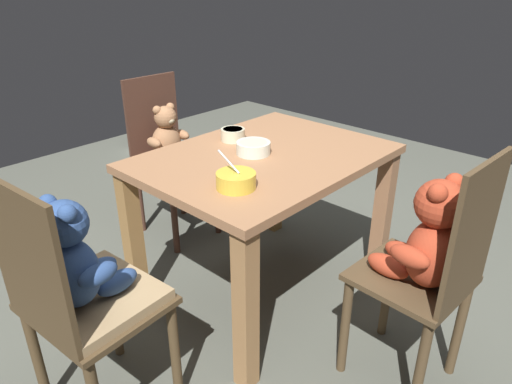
{
  "coord_description": "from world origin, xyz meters",
  "views": [
    {
      "loc": [
        -1.43,
        -1.28,
        1.45
      ],
      "look_at": [
        0.0,
        0.05,
        0.52
      ],
      "focal_mm": 32.79,
      "sensor_mm": 36.0,
      "label": 1
    }
  ],
  "objects_px": {
    "teddy_chair_near_left": "(79,281)",
    "metal_pail": "(145,134)",
    "teddy_chair_near_front": "(429,252)",
    "porridge_bowl_cream_far_center": "(233,134)",
    "porridge_bowl_white_center": "(253,148)",
    "teddy_chair_far_center": "(168,147)",
    "dining_table": "(264,180)",
    "porridge_bowl_yellow_near_left": "(236,180)"
  },
  "relations": [
    {
      "from": "porridge_bowl_white_center",
      "to": "teddy_chair_near_left",
      "type": "bearing_deg",
      "value": -174.28
    },
    {
      "from": "teddy_chair_far_center",
      "to": "teddy_chair_near_left",
      "type": "bearing_deg",
      "value": -47.45
    },
    {
      "from": "teddy_chair_near_left",
      "to": "porridge_bowl_yellow_near_left",
      "type": "distance_m",
      "value": 0.63
    },
    {
      "from": "teddy_chair_near_left",
      "to": "metal_pail",
      "type": "distance_m",
      "value": 2.84
    },
    {
      "from": "metal_pail",
      "to": "teddy_chair_near_left",
      "type": "bearing_deg",
      "value": -128.24
    },
    {
      "from": "dining_table",
      "to": "teddy_chair_near_front",
      "type": "relative_size",
      "value": 1.13
    },
    {
      "from": "dining_table",
      "to": "porridge_bowl_white_center",
      "type": "distance_m",
      "value": 0.16
    },
    {
      "from": "teddy_chair_near_front",
      "to": "metal_pail",
      "type": "relative_size",
      "value": 3.2
    },
    {
      "from": "dining_table",
      "to": "porridge_bowl_white_center",
      "type": "relative_size",
      "value": 7.16
    },
    {
      "from": "dining_table",
      "to": "teddy_chair_near_left",
      "type": "relative_size",
      "value": 1.14
    },
    {
      "from": "teddy_chair_near_left",
      "to": "metal_pail",
      "type": "height_order",
      "value": "teddy_chair_near_left"
    },
    {
      "from": "porridge_bowl_white_center",
      "to": "metal_pail",
      "type": "height_order",
      "value": "porridge_bowl_white_center"
    },
    {
      "from": "teddy_chair_near_left",
      "to": "porridge_bowl_yellow_near_left",
      "type": "bearing_deg",
      "value": -14.5
    },
    {
      "from": "porridge_bowl_white_center",
      "to": "porridge_bowl_cream_far_center",
      "type": "bearing_deg",
      "value": 71.6
    },
    {
      "from": "dining_table",
      "to": "porridge_bowl_yellow_near_left",
      "type": "bearing_deg",
      "value": -154.75
    },
    {
      "from": "teddy_chair_far_center",
      "to": "porridge_bowl_cream_far_center",
      "type": "distance_m",
      "value": 0.62
    },
    {
      "from": "porridge_bowl_white_center",
      "to": "metal_pail",
      "type": "xyz_separation_m",
      "value": [
        0.83,
        2.11,
        -0.62
      ]
    },
    {
      "from": "porridge_bowl_white_center",
      "to": "teddy_chair_far_center",
      "type": "bearing_deg",
      "value": 82.21
    },
    {
      "from": "porridge_bowl_yellow_near_left",
      "to": "porridge_bowl_white_center",
      "type": "bearing_deg",
      "value": 32.84
    },
    {
      "from": "porridge_bowl_white_center",
      "to": "dining_table",
      "type": "bearing_deg",
      "value": -53.32
    },
    {
      "from": "teddy_chair_near_front",
      "to": "dining_table",
      "type": "bearing_deg",
      "value": -0.33
    },
    {
      "from": "teddy_chair_near_front",
      "to": "porridge_bowl_cream_far_center",
      "type": "distance_m",
      "value": 1.04
    },
    {
      "from": "dining_table",
      "to": "metal_pail",
      "type": "xyz_separation_m",
      "value": [
        0.81,
        2.15,
        -0.47
      ]
    },
    {
      "from": "porridge_bowl_cream_far_center",
      "to": "teddy_chair_near_left",
      "type": "bearing_deg",
      "value": -163.69
    },
    {
      "from": "teddy_chair_near_front",
      "to": "teddy_chair_near_left",
      "type": "distance_m",
      "value": 1.16
    },
    {
      "from": "metal_pail",
      "to": "teddy_chair_far_center",
      "type": "bearing_deg",
      "value": -118.51
    },
    {
      "from": "teddy_chair_near_front",
      "to": "porridge_bowl_white_center",
      "type": "bearing_deg",
      "value": 1.8
    },
    {
      "from": "porridge_bowl_white_center",
      "to": "metal_pail",
      "type": "distance_m",
      "value": 2.35
    },
    {
      "from": "dining_table",
      "to": "teddy_chair_near_front",
      "type": "bearing_deg",
      "value": -93.2
    },
    {
      "from": "dining_table",
      "to": "porridge_bowl_cream_far_center",
      "type": "bearing_deg",
      "value": 81.42
    },
    {
      "from": "dining_table",
      "to": "teddy_chair_far_center",
      "type": "distance_m",
      "value": 0.81
    },
    {
      "from": "teddy_chair_near_front",
      "to": "teddy_chair_far_center",
      "type": "distance_m",
      "value": 1.61
    },
    {
      "from": "teddy_chair_far_center",
      "to": "teddy_chair_near_left",
      "type": "xyz_separation_m",
      "value": [
        -1.0,
        -0.86,
        0.03
      ]
    },
    {
      "from": "teddy_chair_near_front",
      "to": "teddy_chair_near_left",
      "type": "height_order",
      "value": "teddy_chair_near_front"
    },
    {
      "from": "teddy_chair_near_left",
      "to": "porridge_bowl_white_center",
      "type": "distance_m",
      "value": 0.92
    },
    {
      "from": "metal_pail",
      "to": "porridge_bowl_cream_far_center",
      "type": "bearing_deg",
      "value": -111.89
    },
    {
      "from": "teddy_chair_near_front",
      "to": "porridge_bowl_white_center",
      "type": "distance_m",
      "value": 0.85
    },
    {
      "from": "dining_table",
      "to": "teddy_chair_near_front",
      "type": "distance_m",
      "value": 0.8
    },
    {
      "from": "teddy_chair_near_front",
      "to": "porridge_bowl_cream_far_center",
      "type": "height_order",
      "value": "teddy_chair_near_front"
    },
    {
      "from": "dining_table",
      "to": "metal_pail",
      "type": "relative_size",
      "value": 3.61
    },
    {
      "from": "teddy_chair_near_front",
      "to": "metal_pail",
      "type": "distance_m",
      "value": 3.1
    },
    {
      "from": "porridge_bowl_yellow_near_left",
      "to": "teddy_chair_near_front",
      "type": "bearing_deg",
      "value": -65.87
    }
  ]
}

